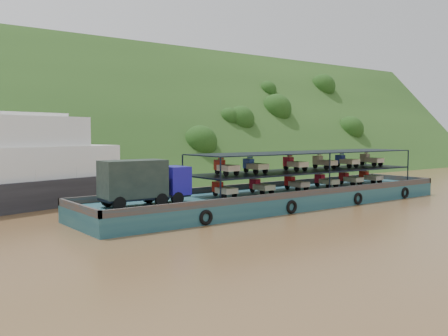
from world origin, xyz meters
TOP-DOWN VIEW (x-y plane):
  - ground at (0.00, 0.00)m, footprint 160.00×160.00m
  - hillside at (0.00, 36.00)m, footprint 140.00×39.60m
  - cargo_barge at (0.45, -0.39)m, footprint 35.00×7.18m

SIDE VIEW (x-z plane):
  - ground at x=0.00m, z-range 0.00..0.00m
  - hillside at x=0.00m, z-range -19.80..19.80m
  - cargo_barge at x=0.45m, z-range -1.18..3.36m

